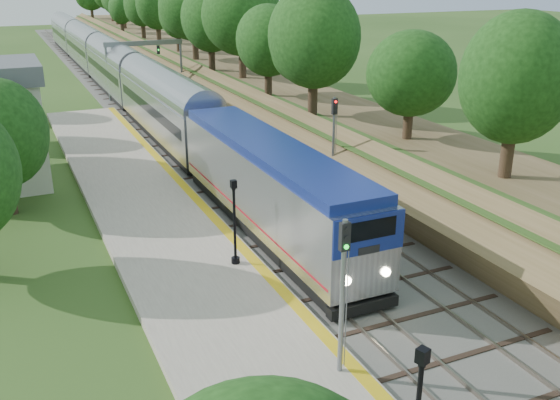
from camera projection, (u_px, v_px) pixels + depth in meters
name	position (u px, v px, depth m)	size (l,w,h in m)	color
trackbed	(133.00, 91.00, 72.38)	(9.50, 170.00, 0.28)	#4C4944
platform	(174.00, 243.00, 31.99)	(6.40, 68.00, 0.38)	gray
yellow_stripe	(226.00, 230.00, 33.02)	(0.55, 68.00, 0.01)	gold
embankment	(202.00, 70.00, 74.94)	(10.64, 170.00, 11.70)	brown
signal_gantry	(144.00, 54.00, 66.62)	(8.40, 0.38, 6.20)	slate
trees_behind_platform	(32.00, 152.00, 32.15)	(7.82, 53.32, 7.21)	#332316
train	(117.00, 73.00, 69.56)	(3.24, 107.62, 4.76)	black
lamppost_far	(235.00, 227.00, 28.75)	(0.41, 0.41, 4.12)	black
signal_platform	(343.00, 281.00, 20.35)	(0.33, 0.26, 5.63)	slate
signal_farside	(334.00, 135.00, 38.44)	(0.33, 0.26, 6.01)	slate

